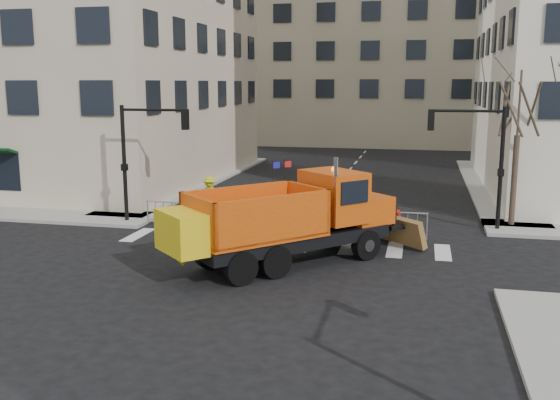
% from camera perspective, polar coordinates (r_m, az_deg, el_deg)
% --- Properties ---
extents(ground, '(120.00, 120.00, 0.00)m').
position_cam_1_polar(ground, '(20.09, -2.71, -7.87)').
color(ground, black).
rests_on(ground, ground).
extents(sidewalk_back, '(64.00, 5.00, 0.15)m').
position_cam_1_polar(sidewalk_back, '(28.05, 1.93, -2.32)').
color(sidewalk_back, gray).
rests_on(sidewalk_back, ground).
extents(building_far, '(30.00, 18.00, 24.00)m').
position_cam_1_polar(building_far, '(70.75, 8.92, 15.12)').
color(building_far, '#9E9379').
rests_on(building_far, ground).
extents(traffic_light_left, '(0.18, 0.18, 5.40)m').
position_cam_1_polar(traffic_light_left, '(29.22, -14.04, 3.12)').
color(traffic_light_left, black).
rests_on(traffic_light_left, ground).
extents(traffic_light_right, '(0.18, 0.18, 5.40)m').
position_cam_1_polar(traffic_light_right, '(28.28, 19.55, 2.58)').
color(traffic_light_right, black).
rests_on(traffic_light_right, ground).
extents(crowd_barriers, '(12.60, 0.60, 1.10)m').
position_cam_1_polar(crowd_barriers, '(27.23, 0.03, -1.69)').
color(crowd_barriers, '#9EA0A5').
rests_on(crowd_barriers, ground).
extents(street_tree, '(3.00, 3.00, 7.50)m').
position_cam_1_polar(street_tree, '(29.24, 20.82, 4.82)').
color(street_tree, '#382B21').
rests_on(street_tree, ground).
extents(plow_truck, '(8.78, 9.03, 3.86)m').
position_cam_1_polar(plow_truck, '(21.87, 0.43, -1.64)').
color(plow_truck, black).
rests_on(plow_truck, ground).
extents(cop_a, '(0.72, 0.70, 1.66)m').
position_cam_1_polar(cop_a, '(24.43, 8.30, -2.57)').
color(cop_a, black).
rests_on(cop_a, ground).
extents(cop_b, '(1.17, 1.03, 2.00)m').
position_cam_1_polar(cop_b, '(24.72, 7.15, -1.99)').
color(cop_b, black).
rests_on(cop_b, ground).
extents(cop_c, '(1.11, 1.06, 1.85)m').
position_cam_1_polar(cop_c, '(25.99, 8.44, -1.56)').
color(cop_c, black).
rests_on(cop_c, ground).
extents(worker, '(1.21, 0.74, 1.83)m').
position_cam_1_polar(worker, '(30.16, -6.46, 0.46)').
color(worker, '#BDC517').
rests_on(worker, sidewalk_back).
extents(newspaper_box, '(0.50, 0.46, 1.10)m').
position_cam_1_polar(newspaper_box, '(25.95, 10.39, -2.15)').
color(newspaper_box, red).
rests_on(newspaper_box, sidewalk_back).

